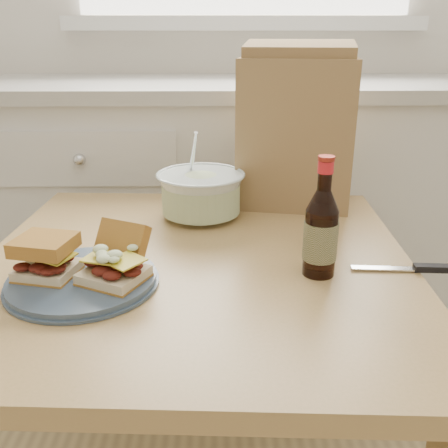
{
  "coord_description": "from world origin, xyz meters",
  "views": [
    {
      "loc": [
        -0.12,
        -0.01,
        1.09
      ],
      "look_at": [
        -0.1,
        0.83,
        0.76
      ],
      "focal_mm": 40.0,
      "sensor_mm": 36.0,
      "label": 1
    }
  ],
  "objects_px": {
    "coleslaw_bowl": "(201,196)",
    "beer_bottle": "(321,232)",
    "paper_bag": "(295,134)",
    "dining_table": "(197,305)",
    "plate": "(83,281)"
  },
  "relations": [
    {
      "from": "coleslaw_bowl",
      "to": "beer_bottle",
      "type": "height_order",
      "value": "beer_bottle"
    },
    {
      "from": "coleslaw_bowl",
      "to": "paper_bag",
      "type": "bearing_deg",
      "value": 23.91
    },
    {
      "from": "coleslaw_bowl",
      "to": "dining_table",
      "type": "bearing_deg",
      "value": -91.28
    },
    {
      "from": "plate",
      "to": "dining_table",
      "type": "bearing_deg",
      "value": 28.12
    },
    {
      "from": "plate",
      "to": "coleslaw_bowl",
      "type": "distance_m",
      "value": 0.39
    },
    {
      "from": "coleslaw_bowl",
      "to": "beer_bottle",
      "type": "bearing_deg",
      "value": -54.15
    },
    {
      "from": "dining_table",
      "to": "coleslaw_bowl",
      "type": "xyz_separation_m",
      "value": [
        0.01,
        0.23,
        0.15
      ]
    },
    {
      "from": "coleslaw_bowl",
      "to": "beer_bottle",
      "type": "relative_size",
      "value": 0.95
    },
    {
      "from": "plate",
      "to": "paper_bag",
      "type": "relative_size",
      "value": 0.72
    },
    {
      "from": "coleslaw_bowl",
      "to": "paper_bag",
      "type": "height_order",
      "value": "paper_bag"
    },
    {
      "from": "plate",
      "to": "beer_bottle",
      "type": "relative_size",
      "value": 1.17
    },
    {
      "from": "dining_table",
      "to": "plate",
      "type": "xyz_separation_m",
      "value": [
        -0.19,
        -0.1,
        0.11
      ]
    },
    {
      "from": "plate",
      "to": "paper_bag",
      "type": "xyz_separation_m",
      "value": [
        0.42,
        0.44,
        0.17
      ]
    },
    {
      "from": "paper_bag",
      "to": "beer_bottle",
      "type": "bearing_deg",
      "value": -80.72
    },
    {
      "from": "beer_bottle",
      "to": "paper_bag",
      "type": "distance_m",
      "value": 0.41
    }
  ]
}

